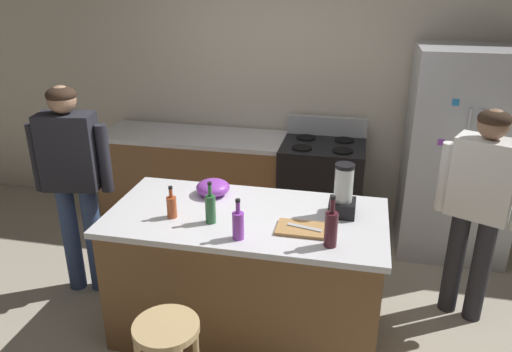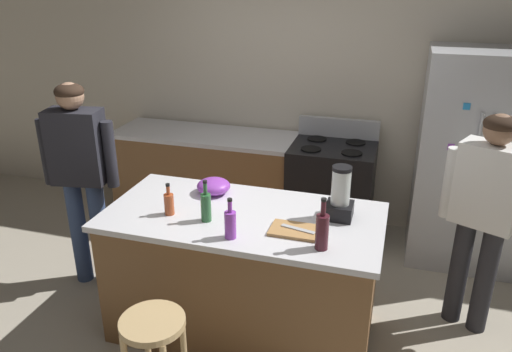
# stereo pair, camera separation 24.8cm
# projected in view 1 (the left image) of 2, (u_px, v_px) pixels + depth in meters

# --- Properties ---
(ground_plane) EXTENTS (14.00, 14.00, 0.00)m
(ground_plane) POSITION_uv_depth(u_px,v_px,m) (247.00, 328.00, 3.60)
(ground_plane) COLOR #B2A893
(back_wall) EXTENTS (8.00, 0.10, 2.70)m
(back_wall) POSITION_uv_depth(u_px,v_px,m) (292.00, 85.00, 4.84)
(back_wall) COLOR beige
(back_wall) RESTS_ON ground_plane
(kitchen_island) EXTENTS (1.81, 0.90, 0.91)m
(kitchen_island) POSITION_uv_depth(u_px,v_px,m) (247.00, 274.00, 3.42)
(kitchen_island) COLOR brown
(kitchen_island) RESTS_ON ground_plane
(back_counter_run) EXTENTS (2.00, 0.64, 0.91)m
(back_counter_run) POSITION_uv_depth(u_px,v_px,m) (204.00, 179.00, 4.98)
(back_counter_run) COLOR brown
(back_counter_run) RESTS_ON ground_plane
(refrigerator) EXTENTS (0.90, 0.73, 1.83)m
(refrigerator) POSITION_uv_depth(u_px,v_px,m) (459.00, 155.00, 4.30)
(refrigerator) COLOR #B7BABF
(refrigerator) RESTS_ON ground_plane
(stove_range) EXTENTS (0.76, 0.65, 1.09)m
(stove_range) POSITION_uv_depth(u_px,v_px,m) (321.00, 189.00, 4.72)
(stove_range) COLOR black
(stove_range) RESTS_ON ground_plane
(person_by_island_left) EXTENTS (0.60, 0.29, 1.65)m
(person_by_island_left) POSITION_uv_depth(u_px,v_px,m) (73.00, 173.00, 3.69)
(person_by_island_left) COLOR #384C7A
(person_by_island_left) RESTS_ON ground_plane
(person_by_sink_right) EXTENTS (0.57, 0.37, 1.57)m
(person_by_sink_right) POSITION_uv_depth(u_px,v_px,m) (480.00, 198.00, 3.40)
(person_by_sink_right) COLOR #26262B
(person_by_sink_right) RESTS_ON ground_plane
(bar_stool) EXTENTS (0.36, 0.36, 0.65)m
(bar_stool) POSITION_uv_depth(u_px,v_px,m) (168.00, 346.00, 2.70)
(bar_stool) COLOR tan
(bar_stool) RESTS_ON ground_plane
(blender_appliance) EXTENTS (0.17, 0.17, 0.35)m
(blender_appliance) POSITION_uv_depth(u_px,v_px,m) (343.00, 194.00, 3.19)
(blender_appliance) COLOR black
(blender_appliance) RESTS_ON kitchen_island
(bottle_soda) EXTENTS (0.07, 0.07, 0.26)m
(bottle_soda) POSITION_uv_depth(u_px,v_px,m) (238.00, 224.00, 2.92)
(bottle_soda) COLOR purple
(bottle_soda) RESTS_ON kitchen_island
(bottle_cooking_sauce) EXTENTS (0.06, 0.06, 0.22)m
(bottle_cooking_sauce) POSITION_uv_depth(u_px,v_px,m) (172.00, 206.00, 3.18)
(bottle_cooking_sauce) COLOR #B24C26
(bottle_cooking_sauce) RESTS_ON kitchen_island
(bottle_wine) EXTENTS (0.08, 0.08, 0.32)m
(bottle_wine) POSITION_uv_depth(u_px,v_px,m) (331.00, 228.00, 2.84)
(bottle_wine) COLOR #471923
(bottle_wine) RESTS_ON kitchen_island
(bottle_olive_oil) EXTENTS (0.07, 0.07, 0.28)m
(bottle_olive_oil) POSITION_uv_depth(u_px,v_px,m) (210.00, 208.00, 3.11)
(bottle_olive_oil) COLOR #2D6638
(bottle_olive_oil) RESTS_ON kitchen_island
(mixing_bowl) EXTENTS (0.24, 0.24, 0.11)m
(mixing_bowl) POSITION_uv_depth(u_px,v_px,m) (213.00, 187.00, 3.52)
(mixing_bowl) COLOR purple
(mixing_bowl) RESTS_ON kitchen_island
(cutting_board) EXTENTS (0.30, 0.20, 0.02)m
(cutting_board) POSITION_uv_depth(u_px,v_px,m) (301.00, 229.00, 3.05)
(cutting_board) COLOR #B7844C
(cutting_board) RESTS_ON kitchen_island
(chef_knife) EXTENTS (0.22, 0.08, 0.01)m
(chef_knife) POSITION_uv_depth(u_px,v_px,m) (304.00, 227.00, 3.04)
(chef_knife) COLOR #B7BABF
(chef_knife) RESTS_ON cutting_board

